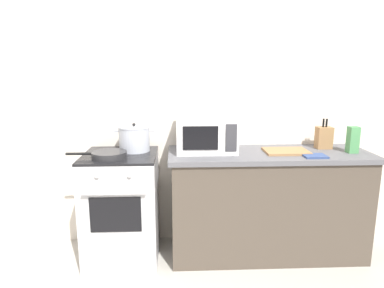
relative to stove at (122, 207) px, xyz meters
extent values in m
cube|color=silver|center=(0.65, 0.37, 0.79)|extent=(4.40, 0.10, 2.50)
cube|color=#4C4238|center=(1.25, 0.02, -0.02)|extent=(1.64, 0.56, 0.88)
cube|color=#59595E|center=(1.25, 0.02, 0.44)|extent=(1.70, 0.60, 0.04)
cube|color=silver|center=(0.00, 0.00, -0.01)|extent=(0.60, 0.60, 0.90)
cube|color=black|center=(0.00, 0.00, 0.45)|extent=(0.60, 0.60, 0.02)
cube|color=black|center=(0.00, -0.30, 0.06)|extent=(0.39, 0.01, 0.28)
cylinder|color=silver|center=(0.00, -0.33, 0.24)|extent=(0.48, 0.02, 0.02)
cylinder|color=silver|center=(-0.12, -0.31, 0.38)|extent=(0.04, 0.02, 0.04)
cylinder|color=silver|center=(0.12, -0.31, 0.38)|extent=(0.04, 0.02, 0.04)
cylinder|color=silver|center=(0.11, 0.12, 0.56)|extent=(0.26, 0.26, 0.20)
cylinder|color=silver|center=(0.11, 0.12, 0.67)|extent=(0.27, 0.27, 0.01)
sphere|color=black|center=(0.11, 0.12, 0.69)|extent=(0.03, 0.03, 0.03)
cylinder|color=silver|center=(-0.04, 0.12, 0.63)|extent=(0.05, 0.01, 0.01)
cylinder|color=silver|center=(0.26, 0.12, 0.63)|extent=(0.05, 0.01, 0.01)
cylinder|color=#28282B|center=(-0.06, -0.11, 0.48)|extent=(0.28, 0.28, 0.05)
cylinder|color=black|center=(-0.30, -0.11, 0.49)|extent=(0.20, 0.02, 0.02)
cube|color=white|center=(0.72, 0.08, 0.61)|extent=(0.50, 0.36, 0.30)
cube|color=black|center=(0.66, -0.10, 0.61)|extent=(0.28, 0.01, 0.19)
cube|color=#38383D|center=(0.90, -0.10, 0.61)|extent=(0.09, 0.01, 0.22)
cube|color=#997047|center=(1.39, 0.00, 0.47)|extent=(0.36, 0.26, 0.02)
cube|color=#997047|center=(1.76, 0.14, 0.55)|extent=(0.13, 0.10, 0.19)
cylinder|color=black|center=(1.75, 0.14, 0.69)|extent=(0.02, 0.02, 0.07)
cylinder|color=black|center=(1.78, 0.14, 0.69)|extent=(0.02, 0.02, 0.07)
cube|color=#4C9356|center=(1.93, -0.03, 0.57)|extent=(0.08, 0.08, 0.22)
cube|color=#33477A|center=(1.57, -0.16, 0.47)|extent=(0.18, 0.14, 0.02)
camera|label=1|loc=(0.47, -2.79, 1.14)|focal=32.44mm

